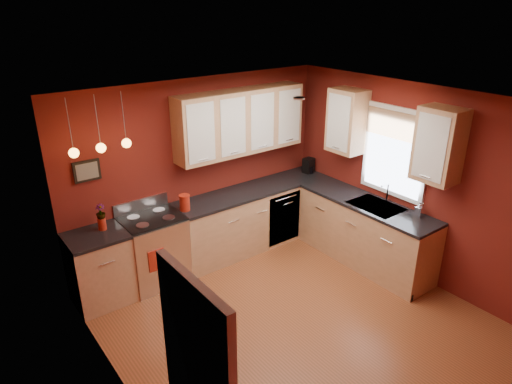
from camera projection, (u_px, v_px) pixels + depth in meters
floor at (295, 322)px, 5.42m from camera, size 4.20×4.20×0.00m
ceiling at (305, 105)px, 4.41m from camera, size 4.00×4.20×0.02m
wall_back at (200, 171)px, 6.46m from camera, size 4.00×0.02×2.60m
wall_front at (490, 328)px, 3.38m from camera, size 4.00×0.02×2.60m
wall_left at (122, 291)px, 3.80m from camera, size 0.02×4.20×2.60m
wall_right at (412, 183)px, 6.03m from camera, size 0.02×4.20×2.60m
base_cabinets_back_left at (100, 270)px, 5.65m from camera, size 0.70×0.60×0.90m
base_cabinets_back_right at (254, 218)px, 6.97m from camera, size 2.54×0.60×0.90m
base_cabinets_right at (364, 233)px, 6.52m from camera, size 0.60×2.10×0.90m
counter_back_left at (95, 236)px, 5.47m from camera, size 0.70×0.62×0.04m
counter_back_right at (254, 190)px, 6.79m from camera, size 2.54×0.62×0.04m
counter_right at (367, 203)px, 6.34m from camera, size 0.62×2.10×0.04m
gas_range at (154, 249)px, 6.04m from camera, size 0.76×0.64×1.11m
dishwasher_front at (284, 218)px, 6.97m from camera, size 0.60×0.02×0.80m
sink at (376, 207)px, 6.23m from camera, size 0.50×0.70×0.33m
window at (395, 150)px, 6.08m from camera, size 0.06×1.02×1.22m
upper_cabinets_back at (241, 122)px, 6.41m from camera, size 2.00×0.35×0.90m
upper_cabinets_right at (389, 132)px, 5.91m from camera, size 0.35×1.95×0.90m
wall_picture at (87, 171)px, 5.44m from camera, size 0.32×0.03×0.26m
pendant_lights at (101, 147)px, 5.11m from camera, size 0.71×0.11×0.66m
red_canister at (185, 203)px, 6.05m from camera, size 0.15×0.15×0.22m
red_vase at (102, 224)px, 5.55m from camera, size 0.10×0.10×0.15m
flowers at (100, 212)px, 5.49m from camera, size 0.14×0.14×0.20m
coffee_maker at (309, 166)px, 7.36m from camera, size 0.18×0.18×0.24m
soap_pump at (419, 209)px, 5.87m from camera, size 0.10×0.10×0.21m
dish_towel at (157, 260)px, 5.72m from camera, size 0.21×0.01×0.29m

